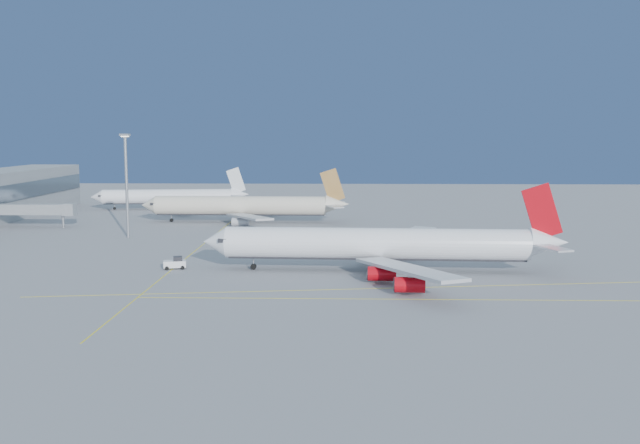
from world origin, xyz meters
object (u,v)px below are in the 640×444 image
at_px(airliner_virgin, 384,245).
at_px(airliner_third, 171,197).
at_px(airliner_etihad, 245,206).
at_px(light_mast, 126,177).
at_px(pushback_tug, 175,263).

xyz_separation_m(airliner_virgin, airliner_third, (-68.55, 112.01, -0.80)).
bearing_deg(airliner_etihad, light_mast, -127.74).
xyz_separation_m(airliner_third, pushback_tug, (27.20, -110.69, -3.35)).
xyz_separation_m(airliner_virgin, pushback_tug, (-41.35, 1.32, -4.16)).
distance_m(airliner_etihad, light_mast, 43.00).
xyz_separation_m(airliner_third, light_mast, (5.23, -68.85, 11.27)).
distance_m(airliner_virgin, airliner_third, 131.32).
height_order(airliner_virgin, light_mast, light_mast).
bearing_deg(light_mast, airliner_virgin, -34.27).
relative_size(airliner_virgin, pushback_tug, 14.95).
distance_m(airliner_third, pushback_tug, 114.03).
distance_m(airliner_virgin, airliner_etihad, 84.35).
relative_size(airliner_etihad, airliner_third, 1.14).
relative_size(airliner_third, light_mast, 2.07).
bearing_deg(airliner_third, pushback_tug, -83.12).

